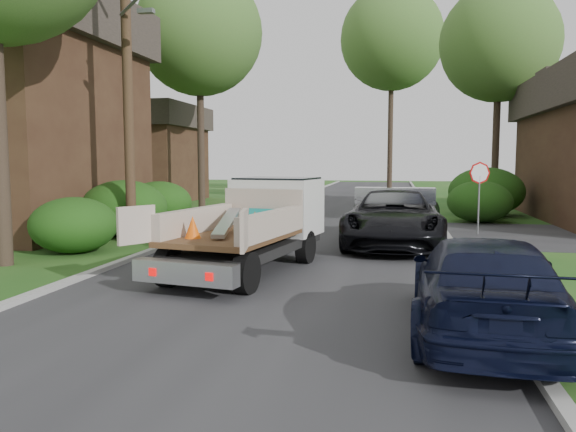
{
  "coord_description": "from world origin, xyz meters",
  "views": [
    {
      "loc": [
        2.4,
        -10.83,
        2.52
      ],
      "look_at": [
        -0.1,
        2.24,
        1.2
      ],
      "focal_mm": 35.0,
      "sensor_mm": 36.0,
      "label": 1
    }
  ],
  "objects_px": {
    "stop_sign": "(479,183)",
    "tree_left_far": "(199,32)",
    "utility_pole": "(128,71)",
    "tree_right_far": "(499,43)",
    "flatbed_truck": "(261,219)",
    "navy_suv": "(484,286)",
    "tree_left_back": "(35,19)",
    "black_pickup": "(394,218)",
    "tree_center_far": "(392,39)",
    "house_left_far": "(137,152)"
  },
  "relations": [
    {
      "from": "stop_sign",
      "to": "tree_left_far",
      "type": "bearing_deg",
      "value": 147.79
    },
    {
      "from": "utility_pole",
      "to": "tree_right_far",
      "type": "xyz_separation_m",
      "value": [
        12.98,
        15.02,
        3.31
      ]
    },
    {
      "from": "stop_sign",
      "to": "flatbed_truck",
      "type": "bearing_deg",
      "value": -130.24
    },
    {
      "from": "navy_suv",
      "to": "tree_right_far",
      "type": "bearing_deg",
      "value": -96.6
    },
    {
      "from": "flatbed_truck",
      "to": "navy_suv",
      "type": "bearing_deg",
      "value": -35.66
    },
    {
      "from": "tree_left_back",
      "to": "flatbed_truck",
      "type": "height_order",
      "value": "tree_left_back"
    },
    {
      "from": "flatbed_truck",
      "to": "black_pickup",
      "type": "bearing_deg",
      "value": 61.84
    },
    {
      "from": "tree_left_back",
      "to": "black_pickup",
      "type": "height_order",
      "value": "tree_left_back"
    },
    {
      "from": "tree_right_far",
      "to": "black_pickup",
      "type": "xyz_separation_m",
      "value": [
        -5.1,
        -14.05,
        -7.64
      ]
    },
    {
      "from": "tree_center_far",
      "to": "flatbed_truck",
      "type": "distance_m",
      "value": 29.78
    },
    {
      "from": "utility_pole",
      "to": "tree_left_back",
      "type": "distance_m",
      "value": 12.3
    },
    {
      "from": "black_pickup",
      "to": "flatbed_truck",
      "type": "bearing_deg",
      "value": -126.95
    },
    {
      "from": "house_left_far",
      "to": "tree_left_far",
      "type": "height_order",
      "value": "tree_left_far"
    },
    {
      "from": "house_left_far",
      "to": "tree_left_far",
      "type": "distance_m",
      "value": 9.81
    },
    {
      "from": "stop_sign",
      "to": "flatbed_truck",
      "type": "distance_m",
      "value": 9.16
    },
    {
      "from": "utility_pole",
      "to": "house_left_far",
      "type": "bearing_deg",
      "value": 115.23
    },
    {
      "from": "stop_sign",
      "to": "tree_right_far",
      "type": "relative_size",
      "value": 0.22
    },
    {
      "from": "stop_sign",
      "to": "tree_right_far",
      "type": "bearing_deg",
      "value": 78.19
    },
    {
      "from": "house_left_far",
      "to": "black_pickup",
      "type": "height_order",
      "value": "house_left_far"
    },
    {
      "from": "tree_left_far",
      "to": "tree_center_far",
      "type": "xyz_separation_m",
      "value": [
        9.5,
        13.0,
        2.0
      ]
    },
    {
      "from": "house_left_far",
      "to": "navy_suv",
      "type": "xyz_separation_m",
      "value": [
        17.19,
        -24.5,
        -2.33
      ]
    },
    {
      "from": "tree_left_far",
      "to": "flatbed_truck",
      "type": "relative_size",
      "value": 2.09
    },
    {
      "from": "flatbed_truck",
      "to": "black_pickup",
      "type": "xyz_separation_m",
      "value": [
        3.1,
        3.92,
        -0.3
      ]
    },
    {
      "from": "house_left_far",
      "to": "tree_left_back",
      "type": "height_order",
      "value": "tree_left_back"
    },
    {
      "from": "tree_left_far",
      "to": "tree_left_back",
      "type": "xyz_separation_m",
      "value": [
        -6.5,
        -4.0,
        -0.0
      ]
    },
    {
      "from": "tree_center_far",
      "to": "stop_sign",
      "type": "bearing_deg",
      "value": -81.34
    },
    {
      "from": "house_left_far",
      "to": "tree_right_far",
      "type": "relative_size",
      "value": 0.66
    },
    {
      "from": "tree_center_far",
      "to": "utility_pole",
      "type": "bearing_deg",
      "value": -106.65
    },
    {
      "from": "utility_pole",
      "to": "tree_left_far",
      "type": "bearing_deg",
      "value": 99.54
    },
    {
      "from": "tree_center_far",
      "to": "navy_suv",
      "type": "height_order",
      "value": "tree_center_far"
    },
    {
      "from": "stop_sign",
      "to": "utility_pole",
      "type": "height_order",
      "value": "utility_pole"
    },
    {
      "from": "utility_pole",
      "to": "flatbed_truck",
      "type": "relative_size",
      "value": 1.71
    },
    {
      "from": "black_pickup",
      "to": "tree_left_far",
      "type": "bearing_deg",
      "value": 133.26
    },
    {
      "from": "tree_left_far",
      "to": "house_left_far",
      "type": "bearing_deg",
      "value": 140.19
    },
    {
      "from": "stop_sign",
      "to": "tree_left_back",
      "type": "bearing_deg",
      "value": 168.23
    },
    {
      "from": "utility_pole",
      "to": "black_pickup",
      "type": "xyz_separation_m",
      "value": [
        7.88,
        0.96,
        -4.34
      ]
    },
    {
      "from": "tree_left_far",
      "to": "navy_suv",
      "type": "bearing_deg",
      "value": -60.16
    },
    {
      "from": "utility_pole",
      "to": "navy_suv",
      "type": "height_order",
      "value": "utility_pole"
    },
    {
      "from": "tree_center_far",
      "to": "black_pickup",
      "type": "xyz_separation_m",
      "value": [
        0.4,
        -24.05,
        -10.14
      ]
    },
    {
      "from": "tree_right_far",
      "to": "navy_suv",
      "type": "bearing_deg",
      "value": -99.62
    },
    {
      "from": "tree_left_far",
      "to": "tree_right_far",
      "type": "distance_m",
      "value": 15.31
    },
    {
      "from": "utility_pole",
      "to": "flatbed_truck",
      "type": "distance_m",
      "value": 6.92
    },
    {
      "from": "house_left_far",
      "to": "tree_left_far",
      "type": "xyz_separation_m",
      "value": [
        6.0,
        -5.0,
        5.93
      ]
    },
    {
      "from": "house_left_far",
      "to": "tree_center_far",
      "type": "bearing_deg",
      "value": 27.3
    },
    {
      "from": "utility_pole",
      "to": "house_left_far",
      "type": "height_order",
      "value": "utility_pole"
    },
    {
      "from": "stop_sign",
      "to": "tree_right_far",
      "type": "xyz_separation_m",
      "value": [
        2.3,
        11.0,
        6.7
      ]
    },
    {
      "from": "black_pickup",
      "to": "tree_center_far",
      "type": "bearing_deg",
      "value": 92.36
    },
    {
      "from": "stop_sign",
      "to": "black_pickup",
      "type": "relative_size",
      "value": 0.41
    },
    {
      "from": "tree_left_back",
      "to": "navy_suv",
      "type": "distance_m",
      "value": 24.93
    },
    {
      "from": "tree_right_far",
      "to": "flatbed_truck",
      "type": "relative_size",
      "value": 1.97
    }
  ]
}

